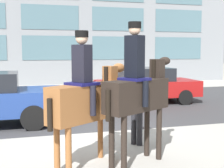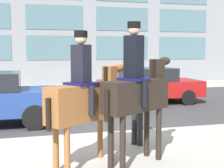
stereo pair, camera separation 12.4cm
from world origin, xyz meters
TOP-DOWN VIEW (x-y plane):
  - ground_plane at (0.00, 0.00)m, footprint 80.00×80.00m
  - road_surface at (0.00, 4.75)m, footprint 25.45×8.50m
  - mounted_horse_lead at (-0.54, -1.85)m, footprint 1.76×1.32m
  - mounted_horse_companion at (0.42, -1.96)m, footprint 1.68×1.14m
  - pedestrian_bystander at (0.82, -0.84)m, footprint 0.68×0.81m
  - street_car_far_lane at (3.23, 4.62)m, footprint 4.17×1.98m

SIDE VIEW (x-z plane):
  - ground_plane at x=0.00m, z-range 0.00..0.00m
  - road_surface at x=0.00m, z-range 0.00..0.01m
  - street_car_far_lane at x=3.23m, z-range 0.02..1.50m
  - pedestrian_bystander at x=0.82m, z-range 0.15..1.87m
  - mounted_horse_lead at x=-0.54m, z-range 0.03..2.56m
  - mounted_horse_companion at x=0.42m, z-range 0.06..2.76m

